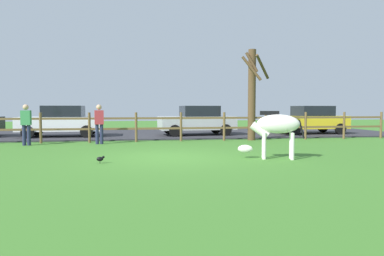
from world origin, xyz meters
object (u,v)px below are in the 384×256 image
at_px(crow_on_grass, 100,159).
at_px(parked_car_yellow, 310,120).
at_px(parked_car_white, 62,121).
at_px(visitor_left_of_tree, 99,122).
at_px(parked_car_silver, 197,120).
at_px(visitor_right_of_tree, 26,123).
at_px(zebra, 275,128).
at_px(bare_tree, 252,92).

bearing_deg(crow_on_grass, parked_car_yellow, 39.14).
xyz_separation_m(parked_car_white, visitor_left_of_tree, (2.22, -3.51, 0.06)).
relative_size(parked_car_silver, visitor_right_of_tree, 2.52).
bearing_deg(parked_car_white, zebra, -47.96).
xyz_separation_m(parked_car_silver, parked_car_yellow, (6.47, -0.02, 0.00)).
relative_size(crow_on_grass, parked_car_yellow, 0.05).
bearing_deg(visitor_right_of_tree, zebra, -30.82).
bearing_deg(crow_on_grass, zebra, 0.80).
height_order(crow_on_grass, parked_car_silver, parked_car_silver).
xyz_separation_m(parked_car_silver, visitor_right_of_tree, (-7.55, -3.61, 0.06)).
distance_m(zebra, crow_on_grass, 5.06).
height_order(visitor_left_of_tree, visitor_right_of_tree, same).
xyz_separation_m(bare_tree, visitor_right_of_tree, (-9.63, -0.77, -1.31)).
bearing_deg(bare_tree, zebra, -102.24).
xyz_separation_m(zebra, visitor_left_of_tree, (-5.56, 5.12, -0.02)).
bearing_deg(parked_car_yellow, visitor_right_of_tree, -165.64).
bearing_deg(parked_car_yellow, zebra, -123.32).
bearing_deg(visitor_right_of_tree, visitor_left_of_tree, 2.49).
xyz_separation_m(crow_on_grass, visitor_right_of_tree, (-3.38, 5.07, 0.78)).
bearing_deg(crow_on_grass, bare_tree, 43.08).
bearing_deg(zebra, visitor_right_of_tree, 149.18).
distance_m(bare_tree, crow_on_grass, 8.80).
bearing_deg(zebra, parked_car_yellow, 56.68).
relative_size(parked_car_white, visitor_right_of_tree, 2.45).
height_order(zebra, parked_car_silver, parked_car_silver).
relative_size(bare_tree, visitor_left_of_tree, 2.55).
height_order(zebra, crow_on_grass, zebra).
bearing_deg(bare_tree, parked_car_yellow, 32.68).
bearing_deg(parked_car_white, visitor_left_of_tree, -57.71).
bearing_deg(parked_car_silver, crow_on_grass, -115.65).
relative_size(zebra, parked_car_white, 0.47).
distance_m(zebra, visitor_left_of_tree, 7.56).
relative_size(bare_tree, visitor_right_of_tree, 2.55).
bearing_deg(visitor_right_of_tree, crow_on_grass, -56.26).
height_order(parked_car_yellow, visitor_right_of_tree, visitor_right_of_tree).
bearing_deg(parked_car_white, parked_car_yellow, -0.16).
relative_size(zebra, visitor_right_of_tree, 1.15).
distance_m(zebra, parked_car_silver, 8.65).
relative_size(parked_car_white, parked_car_silver, 0.97).
relative_size(crow_on_grass, parked_car_silver, 0.05).
bearing_deg(visitor_left_of_tree, parked_car_yellow, 17.19).
relative_size(bare_tree, zebra, 2.22).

